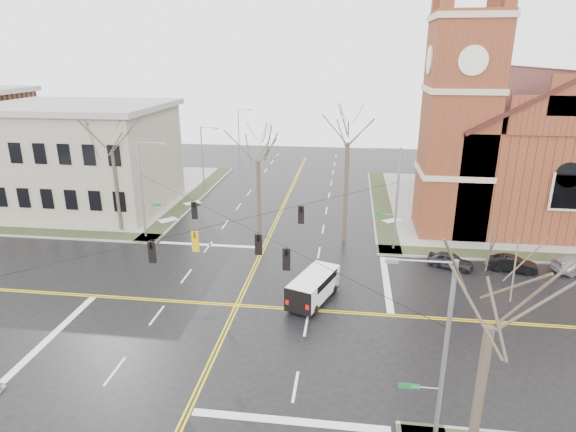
# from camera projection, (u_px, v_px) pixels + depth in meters

# --- Properties ---
(ground) EXTENTS (120.00, 120.00, 0.00)m
(ground) POSITION_uv_depth(u_px,v_px,m) (237.00, 305.00, 33.31)
(ground) COLOR black
(ground) RESTS_ON ground
(sidewalks) EXTENTS (80.00, 80.00, 0.17)m
(sidewalks) POSITION_uv_depth(u_px,v_px,m) (237.00, 304.00, 33.29)
(sidewalks) COLOR gray
(sidewalks) RESTS_ON ground
(road_markings) EXTENTS (100.00, 100.00, 0.01)m
(road_markings) POSITION_uv_depth(u_px,v_px,m) (237.00, 305.00, 33.31)
(road_markings) COLOR gold
(road_markings) RESTS_ON ground
(church) EXTENTS (24.28, 27.48, 27.50)m
(church) POSITION_uv_depth(u_px,v_px,m) (517.00, 134.00, 50.84)
(church) COLOR brown
(church) RESTS_ON ground
(civic_building_a) EXTENTS (18.00, 14.00, 11.00)m
(civic_building_a) POSITION_uv_depth(u_px,v_px,m) (82.00, 159.00, 53.02)
(civic_building_a) COLOR gray
(civic_building_a) RESTS_ON ground
(signal_pole_ne) EXTENTS (2.75, 0.22, 9.00)m
(signal_pole_ne) POSITION_uv_depth(u_px,v_px,m) (395.00, 196.00, 41.13)
(signal_pole_ne) COLOR gray
(signal_pole_ne) RESTS_ON ground
(signal_pole_nw) EXTENTS (2.75, 0.22, 9.00)m
(signal_pole_nw) POSITION_uv_depth(u_px,v_px,m) (143.00, 187.00, 43.91)
(signal_pole_nw) COLOR gray
(signal_pole_nw) RESTS_ON ground
(signal_pole_se) EXTENTS (2.75, 0.22, 9.00)m
(signal_pole_se) POSITION_uv_depth(u_px,v_px,m) (440.00, 355.00, 19.54)
(signal_pole_se) COLOR gray
(signal_pole_se) RESTS_ON ground
(span_wires) EXTENTS (23.02, 23.02, 0.03)m
(span_wires) POSITION_uv_depth(u_px,v_px,m) (234.00, 221.00, 31.32)
(span_wires) COLOR black
(span_wires) RESTS_ON ground
(traffic_signals) EXTENTS (8.21, 8.26, 1.30)m
(traffic_signals) POSITION_uv_depth(u_px,v_px,m) (232.00, 235.00, 30.94)
(traffic_signals) COLOR black
(traffic_signals) RESTS_ON ground
(streetlight_north_a) EXTENTS (2.30, 0.20, 8.00)m
(streetlight_north_a) POSITION_uv_depth(u_px,v_px,m) (203.00, 156.00, 59.47)
(streetlight_north_a) COLOR gray
(streetlight_north_a) RESTS_ON ground
(streetlight_north_b) EXTENTS (2.30, 0.20, 8.00)m
(streetlight_north_b) POSITION_uv_depth(u_px,v_px,m) (240.00, 131.00, 78.25)
(streetlight_north_b) COLOR gray
(streetlight_north_b) RESTS_ON ground
(cargo_van) EXTENTS (3.61, 5.45, 1.94)m
(cargo_van) POSITION_uv_depth(u_px,v_px,m) (315.00, 285.00, 33.73)
(cargo_van) COLOR white
(cargo_van) RESTS_ON ground
(parked_car_a) EXTENTS (3.89, 2.79, 1.23)m
(parked_car_a) POSITION_uv_depth(u_px,v_px,m) (450.00, 260.00, 39.00)
(parked_car_a) COLOR black
(parked_car_a) RESTS_ON ground
(parked_car_b) EXTENTS (3.89, 1.96, 1.22)m
(parked_car_b) POSITION_uv_depth(u_px,v_px,m) (512.00, 264.00, 38.38)
(parked_car_b) COLOR black
(parked_car_b) RESTS_ON ground
(tree_nw_far) EXTENTS (4.00, 4.00, 11.57)m
(tree_nw_far) POSITION_uv_depth(u_px,v_px,m) (112.00, 146.00, 44.55)
(tree_nw_far) COLOR #3D3226
(tree_nw_far) RESTS_ON ground
(tree_nw_near) EXTENTS (4.00, 4.00, 10.83)m
(tree_nw_near) POSITION_uv_depth(u_px,v_px,m) (258.00, 155.00, 43.20)
(tree_nw_near) COLOR #3D3226
(tree_nw_near) RESTS_ON ground
(tree_ne) EXTENTS (4.00, 4.00, 13.50)m
(tree_ne) POSITION_uv_depth(u_px,v_px,m) (348.00, 136.00, 41.68)
(tree_ne) COLOR #3D3226
(tree_ne) RESTS_ON ground
(tree_se) EXTENTS (4.00, 4.00, 11.44)m
(tree_se) POSITION_uv_depth(u_px,v_px,m) (492.00, 313.00, 16.15)
(tree_se) COLOR #3D3226
(tree_se) RESTS_ON ground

